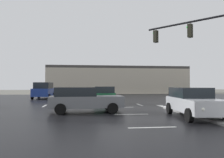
% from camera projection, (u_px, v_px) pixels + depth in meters
% --- Properties ---
extents(ground_plane, '(120.00, 120.00, 0.00)m').
position_uv_depth(ground_plane, '(117.00, 105.00, 18.84)').
color(ground_plane, slate).
extents(road_asphalt, '(44.00, 44.00, 0.02)m').
position_uv_depth(road_asphalt, '(117.00, 105.00, 18.84)').
color(road_asphalt, black).
rests_on(road_asphalt, ground_plane).
extents(snow_strip_curbside, '(4.00, 1.60, 0.06)m').
position_uv_depth(snow_strip_curbside, '(195.00, 107.00, 15.49)').
color(snow_strip_curbside, white).
rests_on(snow_strip_curbside, sidewalk_corner).
extents(lane_markings, '(36.15, 36.15, 0.01)m').
position_uv_depth(lane_markings, '(134.00, 106.00, 17.63)').
color(lane_markings, silver).
rests_on(lane_markings, road_asphalt).
extents(traffic_signal_mast, '(4.26, 4.92, 6.49)m').
position_uv_depth(traffic_signal_mast, '(206.00, 45.00, 14.92)').
color(traffic_signal_mast, black).
rests_on(traffic_signal_mast, sidewalk_corner).
extents(strip_building_background, '(27.83, 8.00, 5.43)m').
position_uv_depth(strip_building_background, '(117.00, 80.00, 45.79)').
color(strip_building_background, '#BCB29E').
rests_on(strip_building_background, ground_plane).
extents(sedan_silver, '(2.33, 4.65, 1.58)m').
position_uv_depth(sedan_silver, '(193.00, 102.00, 11.86)').
color(sedan_silver, '#B7BABF').
rests_on(sedan_silver, road_asphalt).
extents(suv_blue, '(2.29, 4.89, 2.03)m').
position_uv_depth(suv_blue, '(44.00, 90.00, 27.77)').
color(suv_blue, navy).
rests_on(suv_blue, road_asphalt).
extents(sedan_grey, '(4.60, 2.17, 1.58)m').
position_uv_depth(sedan_grey, '(83.00, 99.00, 13.79)').
color(sedan_grey, slate).
rests_on(sedan_grey, road_asphalt).
extents(sedan_green, '(2.22, 4.61, 1.58)m').
position_uv_depth(sedan_green, '(104.00, 95.00, 20.27)').
color(sedan_green, '#195933').
rests_on(sedan_green, road_asphalt).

